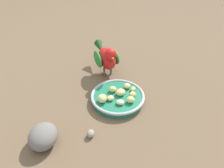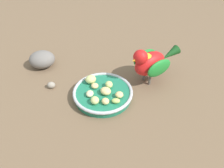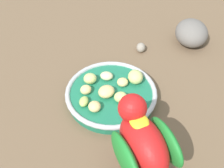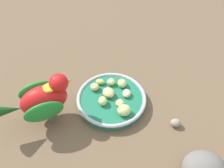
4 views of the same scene
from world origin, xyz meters
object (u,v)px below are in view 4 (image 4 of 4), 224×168
object	(u,v)px
apple_piece_1	(124,110)
apple_piece_8	(122,83)
apple_piece_3	(95,87)
apple_piece_0	(108,94)
apple_piece_5	(111,82)
feeding_bowl	(111,100)
apple_piece_2	(127,93)
apple_piece_4	(120,103)
parrot	(42,99)
apple_piece_6	(103,101)
pebble_0	(176,123)
rock_large	(204,168)
apple_piece_7	(100,82)

from	to	relation	value
apple_piece_1	apple_piece_8	xyz separation A→B (m)	(0.02, -0.10, -0.00)
apple_piece_1	apple_piece_3	world-z (taller)	apple_piece_1
apple_piece_0	apple_piece_5	xyz separation A→B (m)	(-0.00, -0.05, -0.00)
feeding_bowl	apple_piece_2	world-z (taller)	apple_piece_2
apple_piece_4	parrot	bearing A→B (deg)	15.76
apple_piece_0	apple_piece_4	bearing A→B (deg)	142.70
apple_piece_3	parrot	xyz separation A→B (m)	(0.11, 0.10, 0.05)
apple_piece_2	apple_piece_8	bearing A→B (deg)	-64.16
apple_piece_0	apple_piece_2	size ratio (longest dim) A/B	1.25
feeding_bowl	apple_piece_1	size ratio (longest dim) A/B	5.35
apple_piece_1	apple_piece_6	world-z (taller)	apple_piece_1
parrot	apple_piece_4	bearing A→B (deg)	-15.20
apple_piece_3	pebble_0	distance (m)	0.25
apple_piece_5	rock_large	world-z (taller)	rock_large
apple_piece_2	parrot	bearing A→B (deg)	23.89
pebble_0	feeding_bowl	bearing A→B (deg)	-16.83
apple_piece_8	rock_large	size ratio (longest dim) A/B	0.30
apple_piece_2	apple_piece_6	size ratio (longest dim) A/B	1.03
apple_piece_8	apple_piece_7	bearing A→B (deg)	-1.16
feeding_bowl	apple_piece_7	bearing A→B (deg)	-52.01
apple_piece_7	apple_piece_2	bearing A→B (deg)	156.47
apple_piece_3	apple_piece_4	xyz separation A→B (m)	(-0.08, 0.05, -0.00)
apple_piece_1	apple_piece_3	size ratio (longest dim) A/B	1.42
apple_piece_1	parrot	xyz separation A→B (m)	(0.21, 0.03, 0.05)
apple_piece_1	pebble_0	size ratio (longest dim) A/B	1.35
apple_piece_0	apple_piece_6	bearing A→B (deg)	67.46
apple_piece_4	rock_large	world-z (taller)	rock_large
apple_piece_7	apple_piece_8	bearing A→B (deg)	178.84
apple_piece_2	apple_piece_8	size ratio (longest dim) A/B	0.99
apple_piece_5	rock_large	distance (m)	0.34
apple_piece_2	apple_piece_6	xyz separation A→B (m)	(0.06, 0.04, 0.00)
apple_piece_2	apple_piece_0	bearing A→B (deg)	11.48
pebble_0	apple_piece_0	bearing A→B (deg)	-17.53
apple_piece_0	rock_large	xyz separation A→B (m)	(-0.24, 0.19, -0.00)
apple_piece_5	pebble_0	distance (m)	0.22
apple_piece_5	pebble_0	size ratio (longest dim) A/B	0.89
apple_piece_8	pebble_0	distance (m)	0.19
apple_piece_3	apple_piece_8	distance (m)	0.08
apple_piece_0	parrot	size ratio (longest dim) A/B	0.19
apple_piece_1	pebble_0	distance (m)	0.14
apple_piece_8	apple_piece_2	bearing A→B (deg)	115.84
apple_piece_0	apple_piece_2	xyz separation A→B (m)	(-0.05, -0.01, -0.00)
apple_piece_5	apple_piece_6	xyz separation A→B (m)	(0.01, 0.08, 0.00)
apple_piece_2	apple_piece_5	world-z (taller)	apple_piece_5
feeding_bowl	rock_large	distance (m)	0.29
apple_piece_8	pebble_0	world-z (taller)	apple_piece_8
apple_piece_4	pebble_0	xyz separation A→B (m)	(-0.15, 0.03, -0.02)
apple_piece_4	apple_piece_7	xyz separation A→B (m)	(0.07, -0.07, -0.00)
apple_piece_2	apple_piece_7	size ratio (longest dim) A/B	1.08
apple_piece_3	apple_piece_4	world-z (taller)	apple_piece_3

